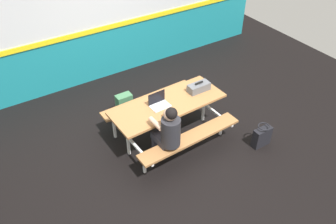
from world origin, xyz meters
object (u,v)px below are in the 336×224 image
object	(u,v)px
backpack_dark	(124,105)
tote_bag_bright	(262,136)
laptop_silver	(159,103)
picnic_table_main	(168,111)
toolbox_grey	(199,87)
student_nearer	(168,131)

from	to	relation	value
backpack_dark	tote_bag_bright	distance (m)	2.62
backpack_dark	laptop_silver	bearing A→B (deg)	-78.38
picnic_table_main	toolbox_grey	size ratio (longest dim) A/B	4.99
student_nearer	picnic_table_main	bearing A→B (deg)	57.32
student_nearer	toolbox_grey	size ratio (longest dim) A/B	3.02
tote_bag_bright	picnic_table_main	bearing A→B (deg)	139.51
laptop_silver	backpack_dark	distance (m)	1.15
picnic_table_main	laptop_silver	world-z (taller)	laptop_silver
laptop_silver	backpack_dark	world-z (taller)	laptop_silver
toolbox_grey	backpack_dark	world-z (taller)	toolbox_grey
student_nearer	laptop_silver	bearing A→B (deg)	71.09
picnic_table_main	student_nearer	xyz separation A→B (m)	(-0.37, -0.57, 0.13)
student_nearer	backpack_dark	distance (m)	1.65
student_nearer	toolbox_grey	bearing A→B (deg)	30.12
picnic_table_main	backpack_dark	distance (m)	1.13
laptop_silver	tote_bag_bright	distance (m)	1.88
backpack_dark	picnic_table_main	bearing A→B (deg)	-70.32
student_nearer	laptop_silver	world-z (taller)	student_nearer
picnic_table_main	toolbox_grey	bearing A→B (deg)	1.97
picnic_table_main	laptop_silver	size ratio (longest dim) A/B	6.09
picnic_table_main	student_nearer	bearing A→B (deg)	-122.68
student_nearer	laptop_silver	size ratio (longest dim) A/B	3.69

